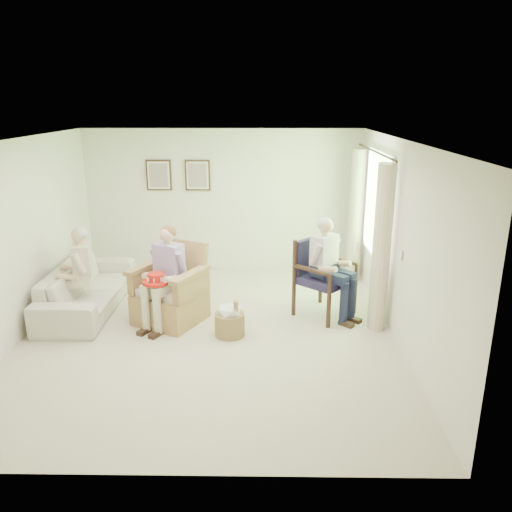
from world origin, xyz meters
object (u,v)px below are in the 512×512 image
(person_wicker, at_px, (167,270))
(person_sofa, at_px, (79,267))
(red_hat, at_px, (156,280))
(hatbox, at_px, (230,319))
(sofa, at_px, (87,288))
(person_dark, at_px, (327,261))
(wicker_armchair, at_px, (170,297))
(wood_armchair, at_px, (324,273))

(person_wicker, xyz_separation_m, person_sofa, (-1.35, 0.31, -0.07))
(person_sofa, bearing_deg, red_hat, 55.05)
(red_hat, distance_m, hatbox, 1.14)
(person_wicker, relative_size, person_sofa, 1.07)
(red_hat, xyz_separation_m, hatbox, (1.01, -0.17, -0.51))
(sofa, xyz_separation_m, red_hat, (1.23, -0.73, 0.41))
(person_wicker, relative_size, person_dark, 0.96)
(wicker_armchair, relative_size, wood_armchair, 1.00)
(red_hat, bearing_deg, wicker_armchair, 69.86)
(sofa, xyz_separation_m, person_wicker, (1.35, -0.56, 0.49))
(person_dark, distance_m, red_hat, 2.42)
(person_dark, relative_size, person_sofa, 1.11)
(wood_armchair, height_order, sofa, wood_armchair)
(person_wicker, distance_m, person_sofa, 1.38)
(person_sofa, height_order, red_hat, person_sofa)
(sofa, bearing_deg, person_dark, -94.20)
(wood_armchair, relative_size, hatbox, 1.88)
(wicker_armchair, relative_size, person_sofa, 0.87)
(wood_armchair, distance_m, sofa, 3.61)
(wood_armchair, xyz_separation_m, hatbox, (-1.36, -0.82, -0.38))
(person_sofa, distance_m, hatbox, 2.39)
(person_wicker, height_order, person_sofa, person_wicker)
(hatbox, bearing_deg, person_wicker, 158.89)
(wicker_armchair, bearing_deg, wood_armchair, 35.39)
(wood_armchair, bearing_deg, red_hat, 147.65)
(person_dark, height_order, red_hat, person_dark)
(wicker_armchair, xyz_separation_m, hatbox, (0.89, -0.49, -0.13))
(hatbox, bearing_deg, person_sofa, 163.68)
(red_hat, height_order, hatbox, red_hat)
(wood_armchair, height_order, person_sofa, person_sofa)
(person_wicker, bearing_deg, wood_armchair, 39.06)
(wicker_armchair, xyz_separation_m, person_dark, (2.25, 0.14, 0.51))
(wicker_armchair, distance_m, hatbox, 1.02)
(wicker_armchair, distance_m, sofa, 1.41)
(wicker_armchair, relative_size, person_wicker, 0.81)
(wicker_armchair, distance_m, red_hat, 0.51)
(hatbox, bearing_deg, wicker_armchair, 151.01)
(wood_armchair, xyz_separation_m, person_sofa, (-3.60, -0.17, 0.14))
(wood_armchair, xyz_separation_m, sofa, (-3.60, 0.08, -0.28))
(sofa, bearing_deg, person_wicker, -112.49)
(person_wicker, bearing_deg, hatbox, 5.93)
(wood_armchair, relative_size, person_wicker, 0.81)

